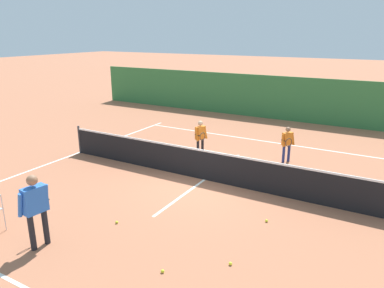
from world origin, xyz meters
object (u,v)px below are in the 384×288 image
(tennis_ball_2, at_px, (117,222))
(tennis_ball_4, at_px, (267,221))
(tennis_net, at_px, (205,165))
(instructor, at_px, (35,204))
(tennis_ball_5, at_px, (230,264))
(student_1, at_px, (287,141))
(student_0, at_px, (200,135))
(tennis_ball_6, at_px, (163,271))
(tennis_ball_8, at_px, (37,185))

(tennis_ball_2, bearing_deg, tennis_ball_4, 30.83)
(tennis_net, distance_m, tennis_ball_4, 3.03)
(instructor, xyz_separation_m, tennis_ball_5, (3.81, 1.40, -0.95))
(student_1, bearing_deg, tennis_net, -121.32)
(tennis_net, relative_size, student_1, 8.43)
(student_1, bearing_deg, student_0, -162.01)
(student_1, xyz_separation_m, tennis_ball_4, (0.80, -4.45, -0.73))
(student_1, distance_m, tennis_ball_6, 7.35)
(tennis_net, xyz_separation_m, student_0, (-1.19, 1.91, 0.31))
(student_0, relative_size, student_1, 1.05)
(instructor, distance_m, student_0, 6.90)
(tennis_ball_2, xyz_separation_m, tennis_ball_5, (3.03, -0.14, 0.00))
(instructor, xyz_separation_m, tennis_ball_2, (0.77, 1.54, -0.95))
(tennis_ball_4, bearing_deg, tennis_ball_2, -149.17)
(tennis_ball_5, bearing_deg, instructor, -159.81)
(tennis_ball_6, bearing_deg, tennis_ball_4, 68.96)
(tennis_net, height_order, tennis_ball_5, tennis_net)
(student_1, bearing_deg, tennis_ball_5, -83.56)
(tennis_ball_4, relative_size, tennis_ball_5, 1.00)
(tennis_net, xyz_separation_m, tennis_ball_5, (2.47, -3.58, -0.47))
(tennis_ball_6, bearing_deg, tennis_ball_5, 39.81)
(tennis_ball_4, xyz_separation_m, tennis_ball_6, (-1.10, -2.85, 0.00))
(student_0, distance_m, tennis_ball_2, 5.45)
(instructor, height_order, tennis_ball_8, instructor)
(tennis_ball_2, bearing_deg, student_0, 96.63)
(tennis_net, relative_size, tennis_ball_5, 158.30)
(tennis_ball_4, distance_m, tennis_ball_5, 2.00)
(student_0, xyz_separation_m, tennis_ball_2, (0.62, -5.35, -0.78))
(student_1, bearing_deg, tennis_ball_4, -79.88)
(instructor, relative_size, tennis_ball_8, 24.13)
(student_0, distance_m, tennis_ball_8, 5.71)
(tennis_ball_4, distance_m, tennis_ball_6, 3.06)
(tennis_ball_2, xyz_separation_m, tennis_ball_4, (3.10, 1.85, 0.00))
(student_0, distance_m, tennis_ball_6, 6.92)
(tennis_ball_2, bearing_deg, tennis_ball_8, 171.68)
(tennis_ball_2, xyz_separation_m, tennis_ball_8, (-3.56, 0.52, 0.00))
(tennis_net, bearing_deg, tennis_ball_8, -144.67)
(tennis_net, relative_size, student_0, 8.00)
(tennis_net, bearing_deg, tennis_ball_4, -32.08)
(instructor, bearing_deg, tennis_ball_5, 20.19)
(tennis_net, height_order, student_1, student_1)
(student_0, bearing_deg, tennis_ball_4, -43.25)
(student_1, height_order, tennis_ball_2, student_1)
(student_0, relative_size, tennis_ball_2, 19.79)
(tennis_net, distance_m, tennis_ball_6, 4.69)
(tennis_ball_4, bearing_deg, tennis_ball_8, -168.70)
(tennis_net, xyz_separation_m, tennis_ball_6, (1.44, -4.44, -0.47))
(tennis_net, distance_m, student_0, 2.27)
(tennis_net, distance_m, student_1, 3.36)
(student_0, xyz_separation_m, student_1, (2.93, 0.95, -0.04))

